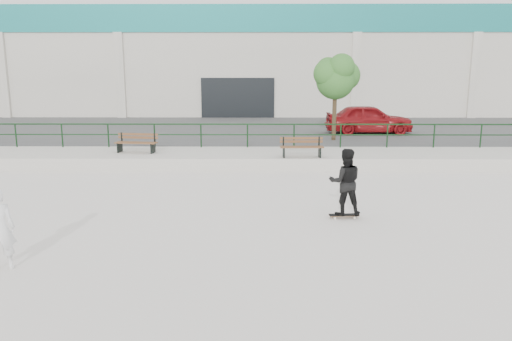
{
  "coord_description": "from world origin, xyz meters",
  "views": [
    {
      "loc": [
        1.56,
        -10.46,
        3.87
      ],
      "look_at": [
        1.45,
        2.0,
        1.3
      ],
      "focal_mm": 35.0,
      "sensor_mm": 36.0,
      "label": 1
    }
  ],
  "objects_px": {
    "red_car": "(369,119)",
    "bench_right": "(302,147)",
    "standing_skater": "(345,182)",
    "bench_left": "(137,143)",
    "skateboard": "(344,215)",
    "tree": "(336,76)"
  },
  "relations": [
    {
      "from": "bench_right",
      "to": "red_car",
      "type": "xyz_separation_m",
      "value": [
        4.05,
        7.05,
        0.38
      ]
    },
    {
      "from": "bench_left",
      "to": "tree",
      "type": "height_order",
      "value": "tree"
    },
    {
      "from": "bench_right",
      "to": "standing_skater",
      "type": "height_order",
      "value": "standing_skater"
    },
    {
      "from": "red_car",
      "to": "standing_skater",
      "type": "height_order",
      "value": "red_car"
    },
    {
      "from": "tree",
      "to": "standing_skater",
      "type": "relative_size",
      "value": 2.29
    },
    {
      "from": "bench_left",
      "to": "red_car",
      "type": "xyz_separation_m",
      "value": [
        10.65,
        6.03,
        0.37
      ]
    },
    {
      "from": "bench_left",
      "to": "standing_skater",
      "type": "relative_size",
      "value": 0.99
    },
    {
      "from": "bench_left",
      "to": "bench_right",
      "type": "bearing_deg",
      "value": -1.01
    },
    {
      "from": "tree",
      "to": "standing_skater",
      "type": "distance_m",
      "value": 11.33
    },
    {
      "from": "bench_left",
      "to": "standing_skater",
      "type": "distance_m",
      "value": 10.3
    },
    {
      "from": "bench_left",
      "to": "red_car",
      "type": "relative_size",
      "value": 0.39
    },
    {
      "from": "red_car",
      "to": "bench_right",
      "type": "bearing_deg",
      "value": 149.73
    },
    {
      "from": "tree",
      "to": "red_car",
      "type": "distance_m",
      "value": 3.92
    },
    {
      "from": "red_car",
      "to": "skateboard",
      "type": "xyz_separation_m",
      "value": [
        -3.44,
        -13.38,
        -1.18
      ]
    },
    {
      "from": "red_car",
      "to": "standing_skater",
      "type": "bearing_deg",
      "value": 165.22
    },
    {
      "from": "bench_right",
      "to": "tree",
      "type": "height_order",
      "value": "tree"
    },
    {
      "from": "skateboard",
      "to": "red_car",
      "type": "bearing_deg",
      "value": 71.18
    },
    {
      "from": "skateboard",
      "to": "standing_skater",
      "type": "relative_size",
      "value": 0.45
    },
    {
      "from": "bench_right",
      "to": "tree",
      "type": "distance_m",
      "value": 5.67
    },
    {
      "from": "tree",
      "to": "skateboard",
      "type": "relative_size",
      "value": 5.06
    },
    {
      "from": "bench_left",
      "to": "skateboard",
      "type": "distance_m",
      "value": 10.33
    },
    {
      "from": "bench_left",
      "to": "skateboard",
      "type": "height_order",
      "value": "bench_left"
    }
  ]
}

